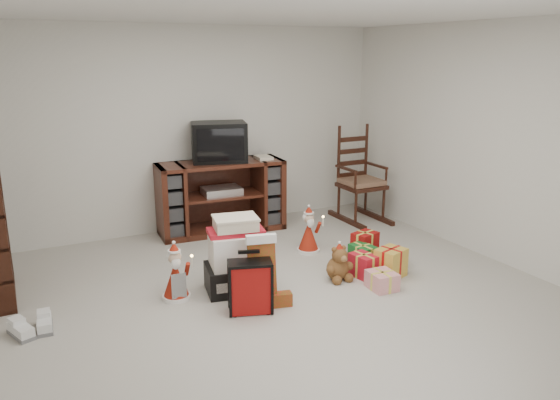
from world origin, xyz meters
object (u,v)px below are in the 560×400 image
object	(u,v)px
teddy_bear	(338,265)
gift_cluster	(376,260)
mrs_claus_figurine	(176,277)
santa_figurine	(308,234)
tv_stand	(221,197)
sneaker_pair	(33,327)
red_suitcase	(250,287)
crt_television	(219,142)
rocking_chair	(359,187)
gift_pile	(236,259)

from	to	relation	value
teddy_bear	gift_cluster	distance (m)	0.46
mrs_claus_figurine	santa_figurine	bearing A→B (deg)	16.92
tv_stand	sneaker_pair	size ratio (longest dim) A/B	4.48
red_suitcase	crt_television	bearing A→B (deg)	93.52
rocking_chair	red_suitcase	xyz separation A→B (m)	(-2.41, -1.85, -0.21)
rocking_chair	red_suitcase	bearing A→B (deg)	-142.37
mrs_claus_figurine	rocking_chair	bearing A→B (deg)	24.21
gift_pile	sneaker_pair	size ratio (longest dim) A/B	2.00
mrs_claus_figurine	gift_cluster	size ratio (longest dim) A/B	0.55
red_suitcase	sneaker_pair	world-z (taller)	red_suitcase
tv_stand	teddy_bear	world-z (taller)	tv_stand
gift_pile	santa_figurine	distance (m)	1.27
tv_stand	mrs_claus_figurine	distance (m)	2.00
rocking_chair	tv_stand	bearing A→B (deg)	168.81
teddy_bear	santa_figurine	xyz separation A→B (m)	(0.13, 0.82, 0.05)
rocking_chair	gift_cluster	size ratio (longest dim) A/B	1.32
teddy_bear	sneaker_pair	xyz separation A→B (m)	(-2.75, 0.21, -0.10)
tv_stand	sneaker_pair	xyz separation A→B (m)	(-2.29, -1.76, -0.39)
santa_figurine	gift_cluster	xyz separation A→B (m)	(0.33, -0.81, -0.08)
gift_pile	sneaker_pair	bearing A→B (deg)	-168.64
tv_stand	mrs_claus_figurine	world-z (taller)	tv_stand
tv_stand	santa_figurine	xyz separation A→B (m)	(0.59, -1.15, -0.24)
santa_figurine	sneaker_pair	world-z (taller)	santa_figurine
sneaker_pair	gift_cluster	distance (m)	3.22
tv_stand	crt_television	world-z (taller)	crt_television
gift_pile	sneaker_pair	world-z (taller)	gift_pile
mrs_claus_figurine	gift_cluster	bearing A→B (deg)	-8.47
red_suitcase	gift_cluster	xyz separation A→B (m)	(1.51, 0.25, -0.11)
tv_stand	rocking_chair	bearing A→B (deg)	-7.03
rocking_chair	teddy_bear	bearing A→B (deg)	-130.05
teddy_bear	crt_television	world-z (taller)	crt_television
teddy_bear	mrs_claus_figurine	xyz separation A→B (m)	(-1.54, 0.31, 0.06)
rocking_chair	mrs_claus_figurine	xyz separation A→B (m)	(-2.90, -1.30, -0.24)
gift_pile	teddy_bear	world-z (taller)	gift_pile
gift_pile	red_suitcase	xyz separation A→B (m)	(-0.07, -0.47, -0.08)
rocking_chair	crt_television	distance (m)	1.97
red_suitcase	teddy_bear	distance (m)	1.08
sneaker_pair	crt_television	distance (m)	3.10
teddy_bear	tv_stand	bearing A→B (deg)	103.13
mrs_claus_figurine	sneaker_pair	distance (m)	1.22
gift_pile	crt_television	world-z (taller)	crt_television
red_suitcase	rocking_chair	bearing A→B (deg)	56.08
red_suitcase	santa_figurine	world-z (taller)	red_suitcase
sneaker_pair	crt_television	xyz separation A→B (m)	(2.30, 1.79, 1.07)
gift_pile	red_suitcase	world-z (taller)	gift_pile
gift_cluster	sneaker_pair	bearing A→B (deg)	176.48
gift_cluster	crt_television	distance (m)	2.41
crt_television	teddy_bear	bearing A→B (deg)	-61.48
gift_pile	santa_figurine	bearing A→B (deg)	38.91
teddy_bear	santa_figurine	bearing A→B (deg)	80.71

